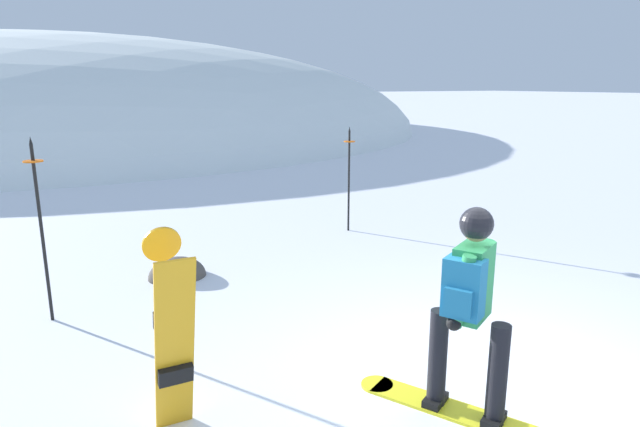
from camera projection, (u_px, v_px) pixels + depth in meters
name	position (u px, v px, depth m)	size (l,w,h in m)	color
ground_plane	(495.00, 395.00, 4.64)	(300.00, 300.00, 0.00)	white
ridge_peak_main	(61.00, 133.00, 29.14)	(38.66, 34.79, 10.17)	white
snowboarder_main	(469.00, 310.00, 4.12)	(1.03, 1.65, 1.71)	yellow
spare_snowboard	(173.00, 337.00, 3.92)	(0.28, 0.47, 1.60)	orange
piste_marker_near	(349.00, 172.00, 9.60)	(0.20, 0.20, 1.87)	black
piste_marker_far	(40.00, 219.00, 5.85)	(0.20, 0.20, 2.06)	black
rock_mid	(178.00, 277.00, 7.48)	(0.79, 0.67, 0.55)	#4C4742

